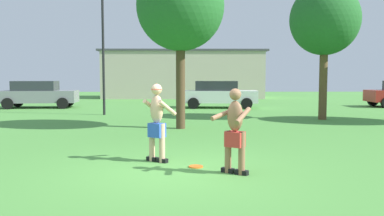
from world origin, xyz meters
The scene contains 10 objects.
ground_plane centered at (0.00, 0.00, 0.00)m, with size 80.00×80.00×0.00m, color #4C8E3D.
player_with_cap centered at (-0.38, 0.96, 0.94)m, with size 0.76×0.74×1.72m.
player_in_red centered at (1.19, -0.18, 0.86)m, with size 0.79×0.73×1.64m.
frisbee centered at (0.46, 0.40, 0.01)m, with size 0.30×0.30×0.03m, color orange.
car_gray_near_post centered at (-8.39, 16.15, 0.82)m, with size 4.44×2.34×1.58m.
car_white_mid_lot centered at (2.24, 15.95, 0.82)m, with size 4.46×2.38×1.58m.
lamp_post centered at (-3.67, 11.75, 3.71)m, with size 0.60×0.24×6.10m.
outbuilding_behind_lot centered at (0.07, 27.16, 2.02)m, with size 13.80×4.90×4.03m.
tree_left_field centered at (0.08, 6.58, 4.29)m, with size 3.07×3.07×5.88m.
tree_right_field centered at (6.16, 9.50, 4.22)m, with size 2.94×2.94×5.77m.
Camera 1 is at (0.24, -7.89, 1.89)m, focal length 38.14 mm.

